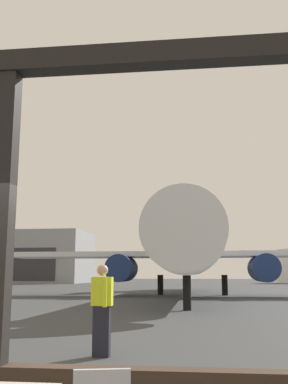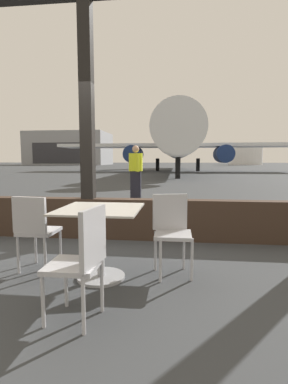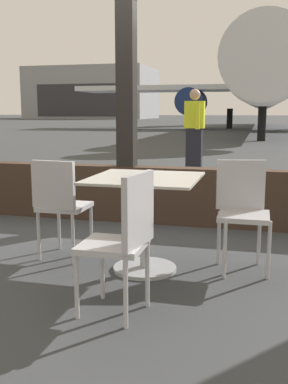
% 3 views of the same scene
% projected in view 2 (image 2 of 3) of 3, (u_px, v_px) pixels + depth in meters
% --- Properties ---
extents(ground_plane, '(220.00, 220.00, 0.00)m').
position_uv_depth(ground_plane, '(168.00, 169.00, 44.35)').
color(ground_plane, '#383A3D').
extents(window_frame, '(8.09, 0.24, 4.01)m').
position_uv_depth(window_frame, '(88.00, 153.00, 4.69)').
color(window_frame, '#38281E').
rests_on(window_frame, ground).
extents(dining_table, '(0.86, 0.86, 0.78)m').
position_uv_depth(dining_table, '(100.00, 235.00, 3.12)').
color(dining_table, '#ADA89E').
rests_on(dining_table, ground).
extents(cafe_chair_window_left, '(0.42, 0.42, 0.89)m').
position_uv_depth(cafe_chair_window_left, '(35.00, 227.00, 3.29)').
color(cafe_chair_window_left, '#B2B2B7').
rests_on(cafe_chair_window_left, ground).
extents(cafe_chair_window_right, '(0.44, 0.44, 0.92)m').
position_uv_depth(cafe_chair_window_right, '(83.00, 255.00, 2.27)').
color(cafe_chair_window_right, '#B2B2B7').
rests_on(cafe_chair_window_right, ground).
extents(cafe_chair_aisle_left, '(0.46, 0.46, 0.90)m').
position_uv_depth(cafe_chair_aisle_left, '(172.00, 226.00, 3.27)').
color(cafe_chair_aisle_left, '#B2B2B7').
rests_on(cafe_chair_aisle_left, ground).
extents(airplane, '(27.27, 33.71, 10.02)m').
position_uv_depth(airplane, '(178.00, 143.00, 32.76)').
color(airplane, silver).
rests_on(airplane, ground).
extents(ground_crew_worker, '(0.40, 0.53, 1.74)m').
position_uv_depth(ground_crew_worker, '(136.00, 173.00, 8.99)').
color(ground_crew_worker, black).
rests_on(ground_crew_worker, ground).
extents(distant_hangar, '(21.68, 14.64, 9.04)m').
position_uv_depth(distant_hangar, '(70.00, 149.00, 82.53)').
color(distant_hangar, gray).
rests_on(distant_hangar, ground).
extents(fuel_storage_tank, '(9.09, 9.09, 5.88)m').
position_uv_depth(fuel_storage_tank, '(245.00, 154.00, 81.08)').
color(fuel_storage_tank, white).
rests_on(fuel_storage_tank, ground).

